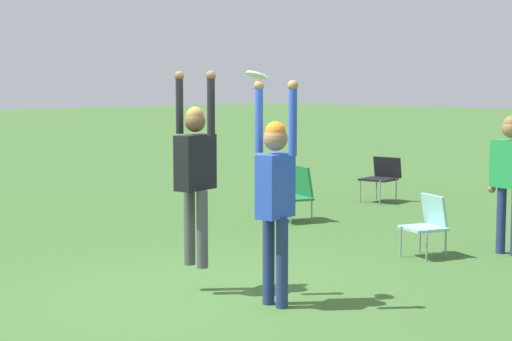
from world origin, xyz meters
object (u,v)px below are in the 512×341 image
object	(u,v)px
person_defending	(275,187)
camping_chair_3	(296,191)
camping_chair_5	(382,175)
person_spectator_near	(510,171)
frisbee	(257,75)
person_jumping	(195,164)
camping_chair_0	(428,221)

from	to	relation	value
person_defending	camping_chair_3	xyz separation A→B (m)	(-3.56, 3.87, -0.71)
camping_chair_5	person_spectator_near	xyz separation A→B (m)	(4.25, -2.67, 0.59)
frisbee	camping_chair_5	size ratio (longest dim) A/B	0.27
person_jumping	person_defending	world-z (taller)	person_jumping
person_defending	person_spectator_near	distance (m)	3.98
frisbee	camping_chair_0	xyz separation A→B (m)	(-0.14, 3.08, -1.82)
camping_chair_3	camping_chair_5	world-z (taller)	camping_chair_3
camping_chair_3	person_spectator_near	size ratio (longest dim) A/B	0.49
person_defending	person_spectator_near	size ratio (longest dim) A/B	1.25
camping_chair_3	camping_chair_5	xyz separation A→B (m)	(-0.50, 2.77, 0.01)
frisbee	camping_chair_3	distance (m)	5.35
person_jumping	camping_chair_3	bearing A→B (deg)	19.37
person_spectator_near	camping_chair_0	bearing A→B (deg)	-116.81
person_defending	frisbee	distance (m)	1.13
person_defending	camping_chair_5	size ratio (longest dim) A/B	2.70
person_jumping	person_defending	bearing A→B (deg)	-90.00
person_jumping	person_defending	size ratio (longest dim) A/B	0.92
camping_chair_0	frisbee	bearing A→B (deg)	112.03
camping_chair_5	person_spectator_near	size ratio (longest dim) A/B	0.46
person_jumping	frisbee	bearing A→B (deg)	-82.05
person_spectator_near	camping_chair_5	bearing A→B (deg)	157.15
person_jumping	person_defending	xyz separation A→B (m)	(0.97, 0.22, -0.17)
frisbee	person_spectator_near	distance (m)	4.15
frisbee	camping_chair_0	bearing A→B (deg)	92.59
person_jumping	camping_chair_0	bearing A→B (deg)	-21.91
person_jumping	camping_chair_0	distance (m)	3.50
person_jumping	camping_chair_0	xyz separation A→B (m)	(0.53, 3.34, -0.90)
camping_chair_0	camping_chair_3	size ratio (longest dim) A/B	0.89
person_jumping	person_spectator_near	distance (m)	4.36
person_defending	person_spectator_near	world-z (taller)	person_defending
frisbee	camping_chair_0	size ratio (longest dim) A/B	0.28
person_defending	camping_chair_0	world-z (taller)	person_defending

